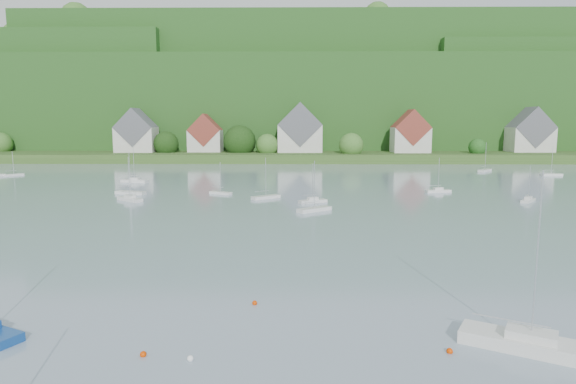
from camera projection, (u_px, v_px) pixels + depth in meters
The scene contains 13 objects.
far_shore_strip at pixel (287, 154), 196.45m from camera, with size 600.00×60.00×3.00m, color #304E1D.
forested_ridge at pixel (289, 105), 261.34m from camera, with size 620.00×181.22×69.89m.
village_building_0 at pixel (136, 134), 183.12m from camera, with size 14.00×10.40×16.00m.
village_building_1 at pixel (205, 136), 184.91m from camera, with size 12.00×9.36×14.00m.
village_building_2 at pixel (300, 132), 183.28m from camera, with size 16.00×11.44×18.00m.
village_building_3 at pixel (410, 135), 180.93m from camera, with size 13.00×10.40×15.50m.
village_building_4 at pixel (530, 134), 184.32m from camera, with size 15.00×10.40×16.50m.
near_sailboat_4 at pixel (531, 343), 30.93m from camera, with size 8.41×6.11×11.25m.
mooring_buoy_0 at pixel (143, 356), 30.31m from camera, with size 0.40×0.40×0.40m, color #D43800.
mooring_buoy_1 at pixel (190, 360), 29.79m from camera, with size 0.39×0.39×0.39m, color white.
mooring_buoy_2 at pixel (450, 353), 30.74m from camera, with size 0.40×0.40×0.40m, color #D43800.
mooring_buoy_3 at pixel (255, 304), 38.89m from camera, with size 0.40×0.40×0.40m, color #D43800.
far_sailboat_cluster at pixel (326, 182), 114.17m from camera, with size 201.89×71.05×8.71m.
Camera 1 is at (2.90, 3.41, 14.11)m, focal length 31.19 mm.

